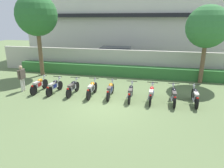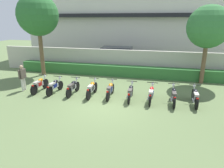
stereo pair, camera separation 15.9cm
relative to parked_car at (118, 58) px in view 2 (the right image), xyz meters
The scene contains 17 objects.
ground 9.11m from the parked_car, 82.52° to the right, with size 60.00×60.00×0.00m, color #607547.
building 6.36m from the parked_car, 77.24° to the left, with size 23.28×6.50×8.76m.
compound_wall 2.51m from the parked_car, 61.93° to the right, with size 22.11×0.30×1.97m, color #BCB7A8.
hedge_row 3.19m from the parked_car, 67.95° to the right, with size 17.69×0.70×0.83m, color #337033.
parked_car is the anchor object (origin of this frame).
tree_near_inspector 7.57m from the parked_car, 143.13° to the right, with size 3.07×3.07×6.13m.
tree_far_side 8.04m from the parked_car, 27.19° to the right, with size 2.77×2.77×5.22m.
motorcycle_in_row_0 8.38m from the parked_car, 113.48° to the right, with size 0.60×1.89×0.97m.
motorcycle_in_row_1 8.04m from the parked_car, 106.70° to the right, with size 0.60×1.80×0.95m.
motorcycle_in_row_2 7.77m from the parked_car, 98.34° to the right, with size 0.60×1.81×0.96m.
motorcycle_in_row_3 7.68m from the parked_car, 89.56° to the right, with size 0.60×1.93×0.98m.
motorcycle_in_row_4 7.68m from the parked_car, 81.48° to the right, with size 0.60×1.91×0.95m.
motorcycle_in_row_5 8.04m from the parked_car, 73.19° to the right, with size 0.60×1.89×0.95m.
motorcycle_in_row_6 8.47m from the parked_car, 65.89° to the right, with size 0.60×1.87×0.97m.
motorcycle_in_row_7 9.01m from the parked_car, 59.12° to the right, with size 0.60×1.96×0.98m.
motorcycle_in_row_8 9.50m from the parked_car, 53.07° to the right, with size 0.60×1.92×0.97m.
inspector_person 8.92m from the parked_car, 119.63° to the right, with size 0.22×0.66×1.63m.
Camera 2 is at (2.67, -9.35, 4.29)m, focal length 32.96 mm.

